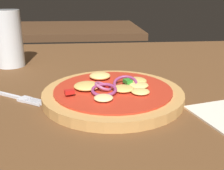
# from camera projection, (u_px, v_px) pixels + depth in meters

# --- Properties ---
(dining_table) EXTENTS (1.14, 1.04, 0.03)m
(dining_table) POSITION_uv_depth(u_px,v_px,m) (132.00, 101.00, 0.52)
(dining_table) COLOR brown
(dining_table) RESTS_ON ground
(pizza) EXTENTS (0.25, 0.25, 0.04)m
(pizza) POSITION_uv_depth(u_px,v_px,m) (113.00, 93.00, 0.48)
(pizza) COLOR tan
(pizza) RESTS_ON dining_table
(fork) EXTENTS (0.14, 0.10, 0.01)m
(fork) POSITION_uv_depth(u_px,v_px,m) (12.00, 96.00, 0.49)
(fork) COLOR silver
(fork) RESTS_ON dining_table
(beer_glass) EXTENTS (0.07, 0.07, 0.14)m
(beer_glass) POSITION_uv_depth(u_px,v_px,m) (9.00, 42.00, 0.68)
(beer_glass) COLOR silver
(beer_glass) RESTS_ON dining_table
(background_table) EXTENTS (0.85, 0.56, 0.03)m
(background_table) POSITION_uv_depth(u_px,v_px,m) (59.00, 30.00, 1.44)
(background_table) COLOR #4C301C
(background_table) RESTS_ON ground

